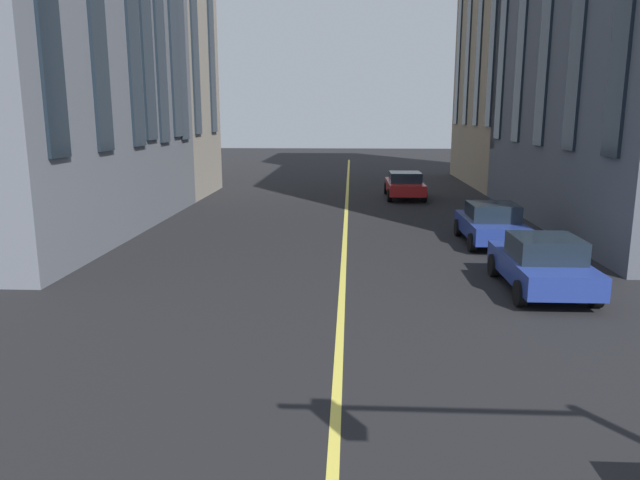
% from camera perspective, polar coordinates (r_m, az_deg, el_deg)
% --- Properties ---
extents(lane_centre_line, '(80.00, 0.16, 0.01)m').
position_cam_1_polar(lane_centre_line, '(18.62, 2.32, -1.37)').
color(lane_centre_line, '#D8C64C').
rests_on(lane_centre_line, ground_plane).
extents(car_red_near, '(4.40, 1.95, 1.37)m').
position_cam_1_polar(car_red_near, '(31.49, 8.10, 5.27)').
color(car_red_near, '#B21E1E').
rests_on(car_red_near, ground_plane).
extents(car_blue_far, '(3.90, 1.89, 1.40)m').
position_cam_1_polar(car_blue_far, '(20.78, 16.04, 1.53)').
color(car_blue_far, navy).
rests_on(car_blue_far, ground_plane).
extents(car_blue_mid, '(3.90, 1.89, 1.40)m').
position_cam_1_polar(car_blue_mid, '(15.60, 20.49, -2.11)').
color(car_blue_mid, navy).
rests_on(car_blue_mid, ground_plane).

